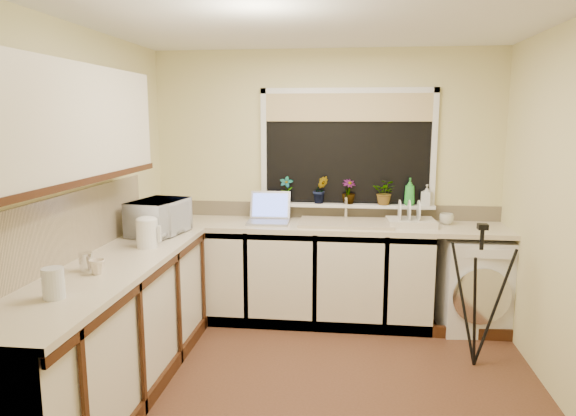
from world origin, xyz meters
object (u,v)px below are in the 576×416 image
Objects in this scene: kettle at (147,234)px; plant_c at (349,192)px; soap_bottle_clear at (427,195)px; plant_b at (320,190)px; soap_bottle_green at (410,192)px; tripod at (478,296)px; steel_jar at (86,262)px; plant_a at (286,189)px; cup_back at (447,219)px; plant_d at (385,192)px; cup_left at (97,267)px; dish_rack at (411,223)px; laptop at (269,214)px; washing_machine at (474,283)px; glass_jug at (53,283)px; microwave at (159,217)px.

plant_c reaches higher than kettle.
soap_bottle_clear is (0.70, -0.01, -0.02)m from plant_c.
soap_bottle_green is at bearing -0.94° from plant_b.
plant_b is (-1.23, 0.97, 0.64)m from tripod.
steel_jar is 2.13m from plant_a.
cup_back is (1.45, -0.12, -0.22)m from plant_a.
cup_left is at bearing -134.12° from plant_d.
plant_a is at bearing 64.33° from cup_left.
cup_left is (-1.24, -1.89, -0.23)m from plant_b.
dish_rack is at bearing -43.37° from plant_d.
soap_bottle_green reaches higher than plant_c.
tripod is (1.68, -0.80, -0.43)m from laptop.
kettle reaches higher than washing_machine.
kettle is 0.80× the size of plant_b.
laptop is 1.44m from soap_bottle_clear.
kettle is 0.64m from steel_jar.
plant_b is 0.96m from soap_bottle_clear.
cup_back is (0.32, 0.11, 0.02)m from dish_rack.
washing_machine is 0.60m from cup_back.
glass_jug is 1.71× the size of cup_left.
cup_back is (1.13, -0.11, -0.23)m from plant_b.
plant_d is at bearing 6.85° from laptop.
kettle is at bearing -163.85° from washing_machine.
plant_a is 0.96× the size of plant_b.
cup_left is at bearing -152.45° from washing_machine.
cup_back is (-0.10, 0.86, 0.41)m from tripod.
steel_jar is 0.51× the size of plant_c.
washing_machine is 0.97m from soap_bottle_green.
plant_b is at bearing -47.50° from microwave.
plant_b is at bearing -178.32° from plant_c.
tripod reaches higher than cup_left.
glass_jug is at bearing -136.95° from cup_back.
plant_b is 2.64× the size of cup_left.
dish_rack is (1.26, -0.04, -0.04)m from laptop.
soap_bottle_clear is (0.16, 0.22, 0.21)m from dish_rack.
cup_left reaches higher than washing_machine.
dish_rack is 1.63× the size of soap_bottle_green.
laptop is 1.70× the size of plant_c.
dish_rack is 1.67× the size of plant_a.
dish_rack is at bearing 45.74° from glass_jug.
tripod reaches higher than steel_jar.
laptop reaches higher than cup_left.
plant_a is 1.47m from cup_back.
plant_a is at bearing 164.96° from dish_rack.
laptop is 1.89m from cup_left.
washing_machine is 3.55× the size of plant_d.
laptop is 1.57× the size of plant_a.
plant_a reaches higher than cup_back.
kettle is 0.84× the size of plant_a.
dish_rack is (2.00, 1.00, -0.07)m from kettle.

